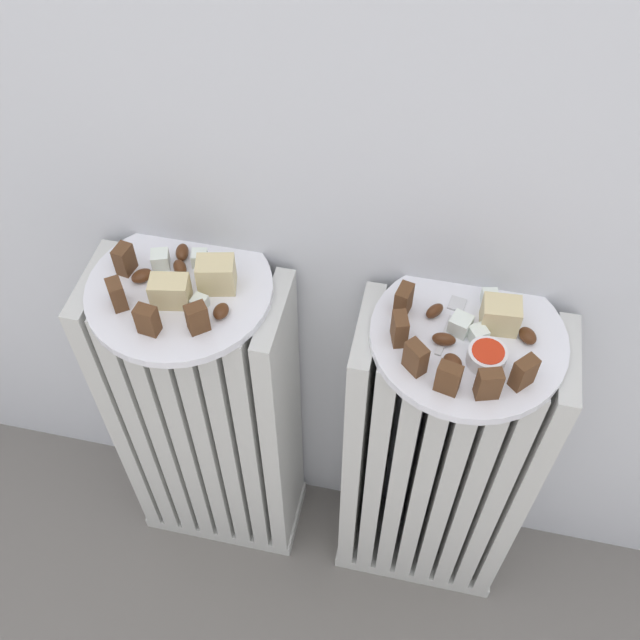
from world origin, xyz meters
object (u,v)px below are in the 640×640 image
plate_left (180,290)px  jam_bowl_right (487,356)px  radiator_left (210,424)px  plate_right (468,338)px  radiator_right (435,467)px  fork (451,321)px

plate_left → jam_bowl_right: jam_bowl_right is taller
radiator_left → plate_right: 0.50m
radiator_right → jam_bowl_right: jam_bowl_right is taller
plate_right → plate_left: bearing=180.0°
radiator_left → plate_left: size_ratio=2.67×
radiator_left → jam_bowl_right: (0.39, -0.04, 0.35)m
radiator_left → jam_bowl_right: jam_bowl_right is taller
jam_bowl_right → radiator_left: bearing=174.6°
radiator_right → fork: bearing=146.0°
radiator_right → jam_bowl_right: (0.02, -0.04, 0.35)m
jam_bowl_right → radiator_right: bearing=121.1°
jam_bowl_right → fork: 0.07m
radiator_left → fork: fork is taller
plate_left → fork: (0.35, 0.02, 0.01)m
radiator_right → fork: fork is taller
radiator_left → plate_left: plate_left is taller
radiator_left → plate_left: bearing=116.6°
radiator_left → fork: bearing=2.7°
jam_bowl_right → plate_right: bearing=121.1°
plate_right → jam_bowl_right: (0.02, -0.04, 0.02)m
radiator_right → fork: size_ratio=6.63×
plate_left → fork: size_ratio=2.48×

